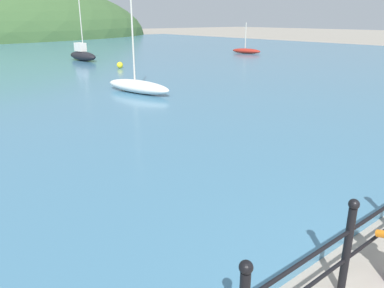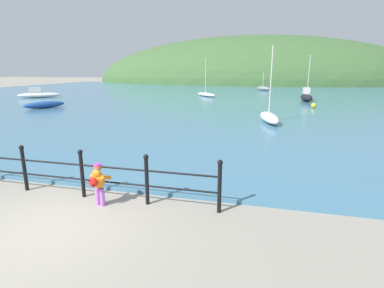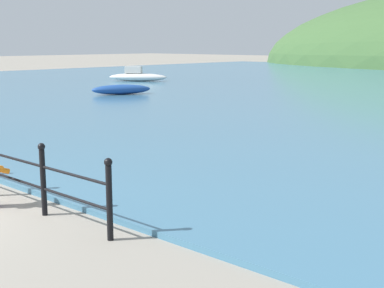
# 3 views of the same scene
# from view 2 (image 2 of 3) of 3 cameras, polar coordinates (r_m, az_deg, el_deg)

# --- Properties ---
(ground_plane) EXTENTS (200.00, 200.00, 0.00)m
(ground_plane) POSITION_cam_2_polar(r_m,az_deg,el_deg) (6.82, -25.64, -14.16)
(ground_plane) COLOR gray
(water) EXTENTS (80.00, 60.00, 0.10)m
(water) POSITION_cam_2_polar(r_m,az_deg,el_deg) (36.86, 7.96, 9.23)
(water) COLOR teal
(water) RESTS_ON ground
(far_hillside) EXTENTS (76.38, 42.01, 21.19)m
(far_hillside) POSITION_cam_2_polar(r_m,az_deg,el_deg) (74.50, 11.35, 11.43)
(far_hillside) COLOR #3D6033
(far_hillside) RESTS_ON ground
(iron_railing) EXTENTS (6.87, 0.12, 1.21)m
(iron_railing) POSITION_cam_2_polar(r_m,az_deg,el_deg) (7.77, -20.23, -5.02)
(iron_railing) COLOR black
(iron_railing) RESTS_ON ground
(child_in_coat) EXTENTS (0.41, 0.55, 1.00)m
(child_in_coat) POSITION_cam_2_polar(r_m,az_deg,el_deg) (7.16, -17.44, -6.71)
(child_in_coat) COLOR #AD66C6
(child_in_coat) RESTS_ON ground
(boat_green_fishing) EXTENTS (2.23, 3.15, 0.52)m
(boat_green_fishing) POSITION_cam_2_polar(r_m,az_deg,el_deg) (26.35, -26.27, 6.73)
(boat_green_fishing) COLOR #1E4793
(boat_green_fishing) RESTS_ON water
(boat_twin_mast) EXTENTS (3.03, 3.16, 4.20)m
(boat_twin_mast) POSITION_cam_2_polar(r_m,az_deg,el_deg) (34.11, 2.73, 9.45)
(boat_twin_mast) COLOR silver
(boat_twin_mast) RESTS_ON water
(boat_red_dinghy) EXTENTS (2.30, 2.42, 2.62)m
(boat_red_dinghy) POSITION_cam_2_polar(r_m,az_deg,el_deg) (44.56, 13.42, 10.27)
(boat_red_dinghy) COLOR gray
(boat_red_dinghy) RESTS_ON water
(boat_white_sailboat) EXTENTS (1.18, 3.34, 4.26)m
(boat_white_sailboat) POSITION_cam_2_polar(r_m,az_deg,el_deg) (31.08, 20.96, 8.45)
(boat_white_sailboat) COLOR black
(boat_white_sailboat) RESTS_ON water
(boat_blue_hull) EXTENTS (4.07, 3.16, 1.06)m
(boat_blue_hull) POSITION_cam_2_polar(r_m,az_deg,el_deg) (36.34, -27.18, 8.39)
(boat_blue_hull) COLOR silver
(boat_blue_hull) RESTS_ON water
(boat_far_right) EXTENTS (1.53, 3.50, 4.27)m
(boat_far_right) POSITION_cam_2_polar(r_m,az_deg,el_deg) (17.83, 14.51, 4.97)
(boat_far_right) COLOR silver
(boat_far_right) RESTS_ON water
(mooring_buoy) EXTENTS (0.38, 0.38, 0.38)m
(mooring_buoy) POSITION_cam_2_polar(r_m,az_deg,el_deg) (25.61, 22.14, 6.81)
(mooring_buoy) COLOR yellow
(mooring_buoy) RESTS_ON water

